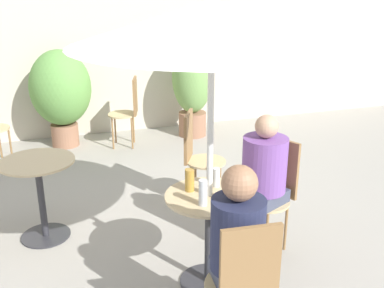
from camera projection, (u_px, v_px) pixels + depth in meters
The scene contains 17 objects.
ground_plane at pixel (215, 275), 3.53m from camera, with size 20.00×20.00×0.00m, color #9E998E.
storefront_wall at pixel (122, 31), 6.49m from camera, with size 10.00×0.06×3.00m.
cafe_table_near at pixel (209, 223), 3.27m from camera, with size 0.64×0.64×0.74m.
cafe_table_far at pixel (40, 185), 3.89m from camera, with size 0.64×0.64×0.74m.
bistro_chair_0 at pixel (244, 280), 2.55m from camera, with size 0.40×0.41×0.96m.
bistro_chair_1 at pixel (273, 185), 3.74m from camera, with size 0.45×0.44×0.96m.
bistro_chair_3 at pixel (129, 106), 6.14m from camera, with size 0.44×0.42×0.96m.
bistro_chair_4 at pixel (197, 150), 4.52m from camera, with size 0.46×0.45×0.96m.
seated_person_0 at pixel (237, 241), 2.64m from camera, with size 0.32×0.34×1.22m.
seated_person_1 at pixel (263, 174), 3.59m from camera, with size 0.44×0.42×1.21m.
beer_glass_0 at pixel (203, 193), 3.02m from camera, with size 0.06×0.06×0.18m.
beer_glass_1 at pixel (228, 190), 3.07m from camera, with size 0.06×0.06×0.18m.
beer_glass_2 at pixel (216, 177), 3.31m from camera, with size 0.06×0.06×0.14m.
beer_glass_3 at pixel (190, 180), 3.23m from camera, with size 0.07×0.07×0.17m.
potted_plant_0 at pixel (61, 91), 6.07m from camera, with size 0.82×0.82×1.34m.
potted_plant_1 at pixel (192, 83), 6.50m from camera, with size 0.59×0.59×1.42m.
umbrella at pixel (212, 23), 2.79m from camera, with size 1.83×1.83×2.07m.
Camera 1 is at (-1.09, -2.77, 2.16)m, focal length 42.00 mm.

